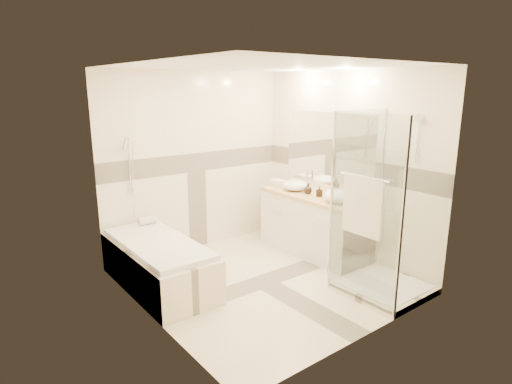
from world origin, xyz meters
TOP-DOWN VIEW (x-y plane):
  - room at (0.06, 0.01)m, footprint 2.82×3.02m
  - bathtub at (-1.02, 0.65)m, footprint 0.75×1.70m
  - vanity at (1.12, 0.30)m, footprint 0.58×1.62m
  - shower_enclosure at (0.83, -0.97)m, footprint 0.96×0.93m
  - vessel_sink_near at (1.10, 0.64)m, footprint 0.37×0.37m
  - vessel_sink_far at (1.10, -0.19)m, footprint 0.41×0.41m
  - faucet_near at (1.32, 0.64)m, footprint 0.10×0.03m
  - faucet_far at (1.32, -0.19)m, footprint 0.13×0.03m
  - amenity_bottle_a at (1.10, 0.16)m, footprint 0.07×0.07m
  - amenity_bottle_b at (1.10, 0.38)m, footprint 0.12×0.12m
  - folded_towels at (1.10, 1.02)m, footprint 0.17×0.27m
  - rolled_towel at (-0.86, 1.31)m, footprint 0.23×0.10m

SIDE VIEW (x-z plane):
  - bathtub at x=-1.02m, z-range 0.03..0.59m
  - vanity at x=1.12m, z-range 0.00..0.85m
  - shower_enclosure at x=0.83m, z-range -0.51..1.53m
  - rolled_towel at x=-0.86m, z-range 0.56..0.66m
  - folded_towels at x=1.10m, z-range 0.85..0.94m
  - amenity_bottle_a at x=1.10m, z-range 0.85..0.99m
  - amenity_bottle_b at x=1.10m, z-range 0.85..1.00m
  - vessel_sink_near at x=1.10m, z-range 0.85..1.00m
  - vessel_sink_far at x=1.10m, z-range 0.85..1.01m
  - faucet_near at x=1.32m, z-range 0.87..1.12m
  - faucet_far at x=1.32m, z-range 0.87..1.18m
  - room at x=0.06m, z-range 0.00..2.52m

